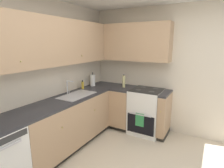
% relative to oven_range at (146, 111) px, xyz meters
% --- Properties ---
extents(wall_back, '(4.02, 0.05, 2.57)m').
position_rel_oven_range_xyz_m(wall_back, '(-1.68, 1.35, 0.82)').
color(wall_back, beige).
rests_on(wall_back, ground_plane).
extents(wall_right, '(0.05, 3.62, 2.57)m').
position_rel_oven_range_xyz_m(wall_right, '(0.31, -0.44, 0.82)').
color(wall_right, beige).
rests_on(wall_right, ground_plane).
extents(lower_cabinets_back, '(1.89, 0.62, 0.88)m').
position_rel_oven_range_xyz_m(lower_cabinets_back, '(-1.27, 1.02, -0.02)').
color(lower_cabinets_back, tan).
rests_on(lower_cabinets_back, ground_plane).
extents(countertop_back, '(3.10, 0.60, 0.03)m').
position_rel_oven_range_xyz_m(countertop_back, '(-1.27, 1.02, 0.43)').
color(countertop_back, '#2D2D33').
rests_on(countertop_back, lower_cabinets_back).
extents(lower_cabinets_right, '(0.62, 1.17, 0.88)m').
position_rel_oven_range_xyz_m(lower_cabinets_right, '(-0.02, 0.28, -0.02)').
color(lower_cabinets_right, tan).
rests_on(lower_cabinets_right, ground_plane).
extents(countertop_right, '(0.60, 1.17, 0.03)m').
position_rel_oven_range_xyz_m(countertop_right, '(-0.02, 0.28, 0.43)').
color(countertop_right, '#2D2D33').
rests_on(countertop_right, lower_cabinets_right).
extents(oven_range, '(0.68, 0.62, 1.07)m').
position_rel_oven_range_xyz_m(oven_range, '(0.00, 0.00, 0.00)').
color(oven_range, white).
rests_on(oven_range, ground_plane).
extents(upper_cabinets_back, '(2.78, 0.34, 0.76)m').
position_rel_oven_range_xyz_m(upper_cabinets_back, '(-1.43, 1.16, 1.40)').
color(upper_cabinets_back, tan).
extents(upper_cabinets_right, '(0.32, 1.71, 0.76)m').
position_rel_oven_range_xyz_m(upper_cabinets_right, '(0.12, 0.47, 1.40)').
color(upper_cabinets_right, tan).
extents(sink, '(0.71, 0.40, 0.10)m').
position_rel_oven_range_xyz_m(sink, '(-1.00, 0.99, 0.41)').
color(sink, '#B7B7BC').
rests_on(sink, countertop_back).
extents(faucet, '(0.07, 0.16, 0.26)m').
position_rel_oven_range_xyz_m(faucet, '(-1.00, 1.20, 0.60)').
color(faucet, silver).
rests_on(faucet, countertop_back).
extents(soap_bottle, '(0.05, 0.05, 0.18)m').
position_rel_oven_range_xyz_m(soap_bottle, '(-0.57, 1.20, 0.53)').
color(soap_bottle, gold).
rests_on(soap_bottle, countertop_back).
extents(paper_towel_roll, '(0.11, 0.11, 0.31)m').
position_rel_oven_range_xyz_m(paper_towel_roll, '(-0.24, 1.18, 0.58)').
color(paper_towel_roll, white).
rests_on(paper_towel_roll, countertop_back).
extents(oil_bottle, '(0.06, 0.06, 0.28)m').
position_rel_oven_range_xyz_m(oil_bottle, '(-0.02, 0.52, 0.58)').
color(oil_bottle, beige).
rests_on(oil_bottle, countertop_right).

